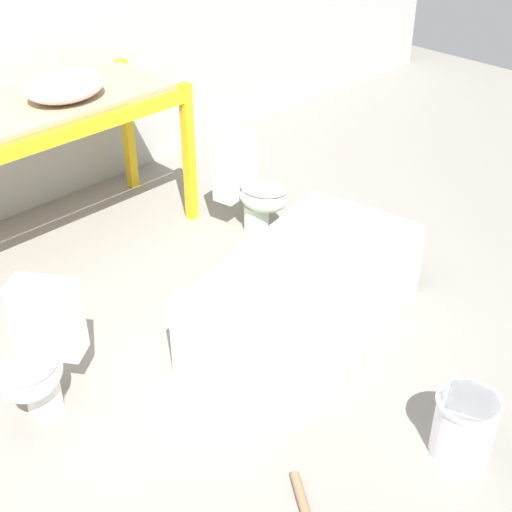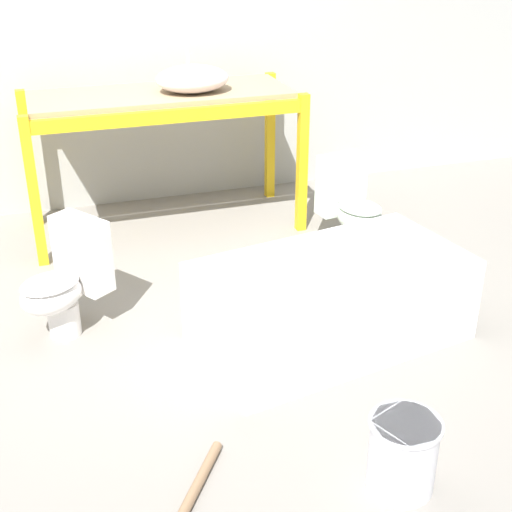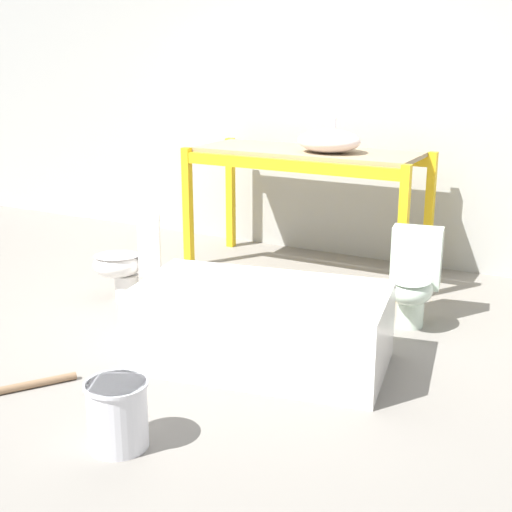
# 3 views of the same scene
# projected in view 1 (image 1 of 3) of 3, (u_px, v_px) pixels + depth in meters

# --- Properties ---
(ground_plane) EXTENTS (12.00, 12.00, 0.00)m
(ground_plane) POSITION_uv_depth(u_px,v_px,m) (159.00, 342.00, 4.21)
(ground_plane) COLOR gray
(shelving_rack) EXTENTS (2.00, 0.81, 1.06)m
(shelving_rack) POSITION_uv_depth(u_px,v_px,m) (34.00, 129.00, 4.60)
(shelving_rack) COLOR yellow
(shelving_rack) RESTS_ON ground_plane
(sink_basin) EXTENTS (0.53, 0.42, 0.27)m
(sink_basin) POSITION_uv_depth(u_px,v_px,m) (65.00, 86.00, 4.55)
(sink_basin) COLOR silver
(sink_basin) RESTS_ON shelving_rack
(bathtub_main) EXTENTS (1.63, 1.05, 0.50)m
(bathtub_main) POSITION_uv_depth(u_px,v_px,m) (306.00, 291.00, 4.16)
(bathtub_main) COLOR white
(bathtub_main) RESTS_ON ground_plane
(toilet_near) EXTENTS (0.61, 0.56, 0.67)m
(toilet_near) POSITION_uv_depth(u_px,v_px,m) (40.00, 351.00, 3.62)
(toilet_near) COLOR white
(toilet_near) RESTS_ON ground_plane
(toilet_far) EXTENTS (0.40, 0.56, 0.67)m
(toilet_far) POSITION_uv_depth(u_px,v_px,m) (251.00, 186.00, 5.14)
(toilet_far) COLOR silver
(toilet_far) RESTS_ON ground_plane
(bucket_white) EXTENTS (0.31, 0.31, 0.34)m
(bucket_white) POSITION_uv_depth(u_px,v_px,m) (464.00, 425.00, 3.42)
(bucket_white) COLOR silver
(bucket_white) RESTS_ON ground_plane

